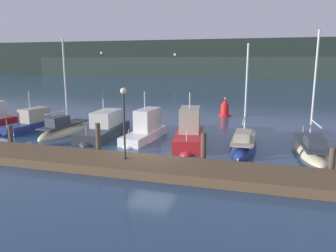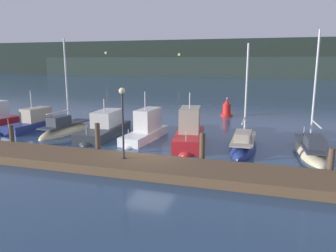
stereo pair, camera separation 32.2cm
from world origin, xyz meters
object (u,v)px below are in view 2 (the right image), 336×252
at_px(motorboat_berth_2, 33,126).
at_px(motorboat_berth_5, 146,133).
at_px(dock_lamppost, 123,111).
at_px(sailboat_berth_8, 311,151).
at_px(sailboat_berth_3, 65,131).
at_px(motorboat_berth_6, 189,138).
at_px(channel_buoy, 227,109).
at_px(sailboat_berth_7, 243,148).
at_px(motorboat_berth_4, 105,132).

height_order(motorboat_berth_2, motorboat_berth_5, motorboat_berth_5).
bearing_deg(motorboat_berth_2, dock_lamppost, -30.21).
bearing_deg(sailboat_berth_8, sailboat_berth_3, 178.76).
bearing_deg(sailboat_berth_8, motorboat_berth_6, -178.53).
distance_m(motorboat_berth_6, channel_buoy, 12.08).
relative_size(sailboat_berth_7, channel_buoy, 3.86).
relative_size(motorboat_berth_4, dock_lamppost, 1.81).
xyz_separation_m(sailboat_berth_3, sailboat_berth_7, (13.18, -0.63, -0.03)).
relative_size(motorboat_berth_5, sailboat_berth_8, 0.74).
relative_size(sailboat_berth_7, sailboat_berth_8, 0.92).
relative_size(motorboat_berth_2, motorboat_berth_5, 0.94).
bearing_deg(motorboat_berth_2, sailboat_berth_3, -6.28).
relative_size(sailboat_berth_7, dock_lamppost, 1.96).
bearing_deg(sailboat_berth_8, motorboat_berth_5, 177.30).
bearing_deg(motorboat_berth_2, motorboat_berth_4, -1.20).
relative_size(motorboat_berth_6, sailboat_berth_8, 0.73).
bearing_deg(sailboat_berth_3, sailboat_berth_7, -2.75).
bearing_deg(dock_lamppost, motorboat_berth_5, 100.85).
height_order(motorboat_berth_2, dock_lamppost, dock_lamppost).
bearing_deg(motorboat_berth_5, motorboat_berth_6, -11.84).
bearing_deg(motorboat_berth_6, dock_lamppost, -111.68).
bearing_deg(motorboat_berth_5, channel_buoy, 70.02).
distance_m(motorboat_berth_4, dock_lamppost, 7.98).
xyz_separation_m(sailboat_berth_7, channel_buoy, (-2.61, 12.12, 0.56)).
distance_m(sailboat_berth_3, motorboat_berth_5, 6.45).
relative_size(motorboat_berth_4, motorboat_berth_5, 1.15).
bearing_deg(sailboat_berth_7, motorboat_berth_2, 176.57).
distance_m(sailboat_berth_3, motorboat_berth_6, 9.76).
height_order(motorboat_berth_4, motorboat_berth_6, motorboat_berth_6).
distance_m(motorboat_berth_6, dock_lamppost, 6.28).
relative_size(motorboat_berth_2, motorboat_berth_4, 0.81).
xyz_separation_m(motorboat_berth_2, motorboat_berth_5, (9.61, -0.22, 0.08)).
height_order(sailboat_berth_8, dock_lamppost, sailboat_berth_8).
relative_size(motorboat_berth_5, sailboat_berth_7, 0.80).
xyz_separation_m(channel_buoy, dock_lamppost, (-2.97, -17.41, 2.23)).
distance_m(motorboat_berth_2, sailboat_berth_7, 16.38).
height_order(motorboat_berth_6, sailboat_berth_8, sailboat_berth_8).
height_order(motorboat_berth_4, dock_lamppost, dock_lamppost).
xyz_separation_m(motorboat_berth_6, sailboat_berth_7, (3.44, -0.07, -0.33)).
bearing_deg(channel_buoy, dock_lamppost, -99.67).
xyz_separation_m(motorboat_berth_5, channel_buoy, (4.13, 11.35, 0.28)).
distance_m(motorboat_berth_2, sailboat_berth_3, 3.19).
relative_size(motorboat_berth_5, dock_lamppost, 1.57).
bearing_deg(sailboat_berth_8, dock_lamppost, -149.61).
bearing_deg(sailboat_berth_7, motorboat_berth_6, 178.78).
bearing_deg(sailboat_berth_3, motorboat_berth_6, -3.28).
bearing_deg(sailboat_berth_8, sailboat_berth_7, -176.15).
bearing_deg(dock_lamppost, sailboat_berth_3, 142.08).
relative_size(motorboat_berth_4, sailboat_berth_8, 0.86).
bearing_deg(motorboat_berth_4, sailboat_berth_7, -4.86).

